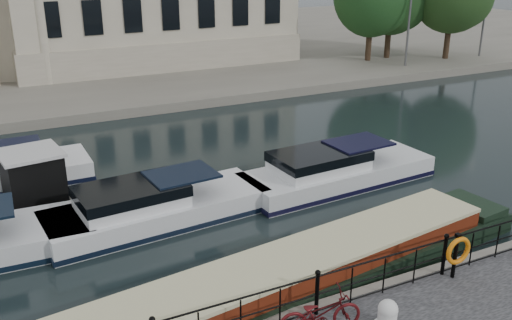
{
  "coord_description": "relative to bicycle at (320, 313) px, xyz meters",
  "views": [
    {
      "loc": [
        -6.44,
        -11.93,
        8.88
      ],
      "look_at": [
        0.5,
        2.0,
        3.0
      ],
      "focal_mm": 40.0,
      "sensor_mm": 36.0,
      "label": 1
    }
  ],
  "objects": [
    {
      "name": "mooring_bollard",
      "position": [
        1.52,
        -0.52,
        -0.19
      ],
      "size": [
        0.63,
        0.63,
        0.7
      ],
      "color": "silver",
      "rests_on": "near_quay"
    },
    {
      "name": "life_ring_post",
      "position": [
        4.45,
        0.31,
        0.29
      ],
      "size": [
        0.8,
        0.21,
        1.3
      ],
      "color": "black",
      "rests_on": "near_quay"
    },
    {
      "name": "narrowboat",
      "position": [
        0.63,
        2.26,
        -0.71
      ],
      "size": [
        16.59,
        4.28,
        1.6
      ],
      "rotation": [
        0.0,
        0.0,
        0.13
      ],
      "color": "black",
      "rests_on": "ground_plane"
    },
    {
      "name": "ground_plane",
      "position": [
        0.31,
        2.87,
        -1.07
      ],
      "size": [
        160.0,
        160.0,
        0.0
      ],
      "primitive_type": "plane",
      "color": "black",
      "rests_on": "ground"
    },
    {
      "name": "cabin_cruisers",
      "position": [
        -2.92,
        9.54,
        -0.7
      ],
      "size": [
        23.26,
        8.82,
        1.99
      ],
      "color": "silver",
      "rests_on": "ground_plane"
    },
    {
      "name": "railing",
      "position": [
        0.31,
        0.62,
        0.13
      ],
      "size": [
        24.14,
        0.14,
        1.22
      ],
      "color": "black",
      "rests_on": "near_quay"
    },
    {
      "name": "lamp_posts",
      "position": [
        26.31,
        23.56,
        3.73
      ],
      "size": [
        8.24,
        1.55,
        8.07
      ],
      "color": "#59595B",
      "rests_on": "far_bank"
    },
    {
      "name": "harbour_hut",
      "position": [
        -4.88,
        11.28,
        -0.12
      ],
      "size": [
        3.09,
        2.69,
        2.17
      ],
      "rotation": [
        0.0,
        0.0,
        0.13
      ],
      "color": "#6B665B",
      "rests_on": "ground_plane"
    },
    {
      "name": "far_bank",
      "position": [
        0.31,
        41.87,
        -0.8
      ],
      "size": [
        120.0,
        42.0,
        0.55
      ],
      "primitive_type": "cube",
      "color": "#6B665B",
      "rests_on": "ground_plane"
    },
    {
      "name": "bicycle",
      "position": [
        0.0,
        0.0,
        0.0
      ],
      "size": [
        2.08,
        1.05,
        1.04
      ],
      "primitive_type": "imported",
      "rotation": [
        0.0,
        0.0,
        1.38
      ],
      "color": "#4B0D0F",
      "rests_on": "near_quay"
    }
  ]
}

